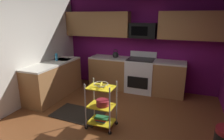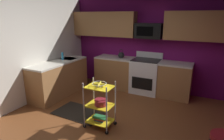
# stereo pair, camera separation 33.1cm
# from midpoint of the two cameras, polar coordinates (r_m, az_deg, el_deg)

# --- Properties ---
(floor) EXTENTS (4.40, 4.80, 0.04)m
(floor) POSITION_cam_midpoint_polar(r_m,az_deg,el_deg) (3.87, -3.91, -17.09)
(floor) COLOR brown
(floor) RESTS_ON ground
(wall_back) EXTENTS (4.52, 0.06, 2.60)m
(wall_back) POSITION_cam_midpoint_polar(r_m,az_deg,el_deg) (5.60, 6.40, 7.70)
(wall_back) COLOR #6B1156
(wall_back) RESTS_ON ground
(wall_left) EXTENTS (0.06, 4.80, 2.60)m
(wall_left) POSITION_cam_midpoint_polar(r_m,az_deg,el_deg) (4.73, -29.63, 4.24)
(wall_left) COLOR silver
(wall_left) RESTS_ON ground
(counter_run) EXTENTS (3.54, 2.37, 0.92)m
(counter_run) POSITION_cam_midpoint_polar(r_m,az_deg,el_deg) (5.30, -4.17, -1.98)
(counter_run) COLOR #9E6B3D
(counter_run) RESTS_ON ground
(oven_range) EXTENTS (0.76, 0.65, 1.10)m
(oven_range) POSITION_cam_midpoint_polar(r_m,az_deg,el_deg) (5.44, 6.74, -1.45)
(oven_range) COLOR white
(oven_range) RESTS_ON ground
(upper_cabinets) EXTENTS (4.40, 0.33, 0.70)m
(upper_cabinets) POSITION_cam_midpoint_polar(r_m,az_deg,el_deg) (5.37, 5.70, 13.27)
(upper_cabinets) COLOR #9E6B3D
(microwave) EXTENTS (0.70, 0.39, 0.40)m
(microwave) POSITION_cam_midpoint_polar(r_m,az_deg,el_deg) (5.31, 7.46, 11.57)
(microwave) COLOR black
(rolling_cart) EXTENTS (0.55, 0.38, 0.91)m
(rolling_cart) POSITION_cam_midpoint_polar(r_m,az_deg,el_deg) (3.68, -5.82, -10.59)
(rolling_cart) COLOR silver
(rolling_cart) RESTS_ON ground
(fruit_bowl) EXTENTS (0.27, 0.27, 0.07)m
(fruit_bowl) POSITION_cam_midpoint_polar(r_m,az_deg,el_deg) (3.51, -6.01, -4.37)
(fruit_bowl) COLOR silver
(fruit_bowl) RESTS_ON rolling_cart
(mixing_bowl_large) EXTENTS (0.25, 0.25, 0.11)m
(mixing_bowl_large) POSITION_cam_midpoint_polar(r_m,az_deg,el_deg) (3.64, -5.46, -9.71)
(mixing_bowl_large) COLOR maroon
(mixing_bowl_large) RESTS_ON rolling_cart
(book_stack) EXTENTS (0.27, 0.17, 0.08)m
(book_stack) POSITION_cam_midpoint_polar(r_m,az_deg,el_deg) (3.81, -5.70, -14.32)
(book_stack) COLOR #1E4C8C
(book_stack) RESTS_ON rolling_cart
(kettle) EXTENTS (0.21, 0.18, 0.26)m
(kettle) POSITION_cam_midpoint_polar(r_m,az_deg,el_deg) (5.53, -0.63, 4.50)
(kettle) COLOR black
(kettle) RESTS_ON counter_run
(dish_soap_bottle) EXTENTS (0.06, 0.06, 0.20)m
(dish_soap_bottle) POSITION_cam_midpoint_polar(r_m,az_deg,el_deg) (5.37, -17.95, 3.65)
(dish_soap_bottle) COLOR #2D8CBF
(dish_soap_bottle) RESTS_ON counter_run
(floor_rug) EXTENTS (1.13, 0.74, 0.01)m
(floor_rug) POSITION_cam_midpoint_polar(r_m,az_deg,el_deg) (4.41, -12.23, -12.69)
(floor_rug) COLOR black
(floor_rug) RESTS_ON ground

